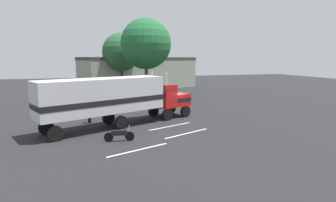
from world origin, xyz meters
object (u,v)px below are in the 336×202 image
object	(u,v)px
tree_left	(146,44)
tree_center	(122,52)
parked_car	(58,99)
motorcycle	(119,135)
semi_truck	(115,97)
person_bystander	(89,113)

from	to	relation	value
tree_left	tree_center	size ratio (longest dim) A/B	1.11
parked_car	tree_center	size ratio (longest dim) A/B	0.48
parked_car	motorcycle	distance (m)	17.57
parked_car	semi_truck	bearing A→B (deg)	-65.00
person_bystander	parked_car	xyz separation A→B (m)	(-3.56, 10.45, -0.09)
person_bystander	tree_center	world-z (taller)	tree_center
semi_truck	parked_car	world-z (taller)	semi_truck
tree_left	motorcycle	bearing A→B (deg)	-108.09
parked_car	tree_center	bearing A→B (deg)	46.52
motorcycle	semi_truck	bearing A→B (deg)	87.33
motorcycle	tree_center	size ratio (longest dim) A/B	0.21
semi_truck	tree_left	bearing A→B (deg)	67.01
person_bystander	tree_center	xyz separation A→B (m)	(5.45, 19.95, 5.85)
semi_truck	motorcycle	distance (m)	4.85
parked_car	tree_center	xyz separation A→B (m)	(9.00, 9.49, 5.94)
semi_truck	tree_left	world-z (taller)	tree_left
semi_truck	tree_left	size ratio (longest dim) A/B	1.28
semi_truck	person_bystander	size ratio (longest dim) A/B	8.57
parked_car	motorcycle	xyz separation A→B (m)	(5.52, -16.68, -0.33)
semi_truck	tree_center	size ratio (longest dim) A/B	1.42
semi_truck	parked_car	bearing A→B (deg)	115.00
motorcycle	tree_center	xyz separation A→B (m)	(3.48, 26.17, 6.27)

